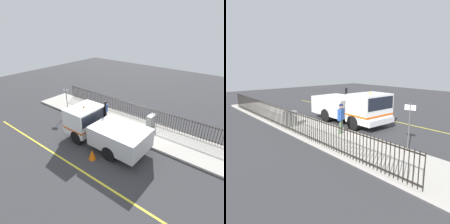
% 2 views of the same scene
% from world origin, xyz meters
% --- Properties ---
extents(ground_plane, '(49.11, 49.11, 0.00)m').
position_xyz_m(ground_plane, '(0.00, 0.00, 0.00)').
color(ground_plane, '#38383A').
rests_on(ground_plane, ground).
extents(sidewalk_slab, '(3.12, 22.32, 0.13)m').
position_xyz_m(sidewalk_slab, '(3.39, 0.00, 0.07)').
color(sidewalk_slab, '#B7B2A8').
rests_on(sidewalk_slab, ground).
extents(lane_marking, '(0.12, 20.09, 0.01)m').
position_xyz_m(lane_marking, '(-2.50, 0.00, 0.00)').
color(lane_marking, yellow).
rests_on(lane_marking, ground).
extents(work_truck, '(2.54, 5.98, 2.61)m').
position_xyz_m(work_truck, '(0.33, 1.61, 1.25)').
color(work_truck, white).
rests_on(work_truck, ground).
extents(worker_standing, '(0.59, 0.42, 1.77)m').
position_xyz_m(worker_standing, '(2.77, 3.15, 1.22)').
color(worker_standing, '#264C99').
rests_on(worker_standing, sidewalk_slab).
extents(iron_fence, '(0.04, 19.01, 1.30)m').
position_xyz_m(iron_fence, '(4.76, -0.00, 0.79)').
color(iron_fence, black).
rests_on(iron_fence, sidewalk_slab).
extents(utility_cabinet, '(0.83, 0.42, 0.99)m').
position_xyz_m(utility_cabinet, '(4.24, -0.21, 0.62)').
color(utility_cabinet, gray).
rests_on(utility_cabinet, sidewalk_slab).
extents(traffic_cone, '(0.47, 0.47, 0.67)m').
position_xyz_m(traffic_cone, '(-1.35, 0.82, 0.33)').
color(traffic_cone, orange).
rests_on(traffic_cone, ground).
extents(street_sign, '(0.18, 0.48, 2.23)m').
position_xyz_m(street_sign, '(2.03, 7.11, 1.53)').
color(street_sign, '#4C4C4C').
rests_on(street_sign, sidewalk_slab).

